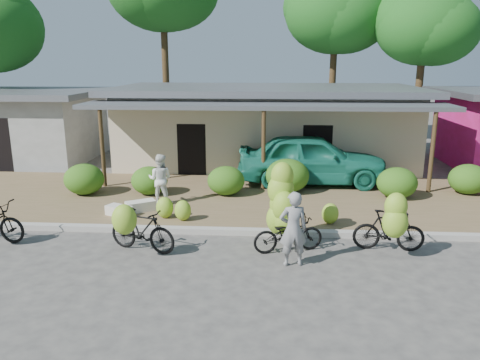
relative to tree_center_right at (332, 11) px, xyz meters
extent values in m
plane|color=#43413E|center=(-3.31, -16.61, -6.95)|extent=(100.00, 100.00, 0.00)
cube|color=#7F6244|center=(-3.31, -11.61, -6.89)|extent=(60.00, 6.00, 0.12)
cube|color=#A8A399|center=(-3.31, -14.61, -6.88)|extent=(60.00, 0.25, 0.15)
cube|color=beige|center=(-3.31, -5.61, -5.40)|extent=(12.00, 6.00, 3.10)
cube|color=slate|center=(-3.31, -5.61, -3.73)|extent=(13.00, 7.00, 0.25)
cube|color=black|center=(-3.31, -8.56, -5.85)|extent=(1.40, 0.12, 2.20)
cube|color=slate|center=(-3.31, -9.61, -4.05)|extent=(13.00, 2.00, 0.15)
cylinder|color=brown|center=(-8.91, -10.51, -5.53)|extent=(0.14, 0.14, 2.85)
cylinder|color=brown|center=(-3.31, -10.51, -5.53)|extent=(0.14, 0.14, 2.85)
cylinder|color=brown|center=(2.29, -10.51, -5.53)|extent=(0.14, 0.14, 2.85)
cube|color=#A8A8A3|center=(-14.31, -5.61, -5.50)|extent=(6.00, 5.00, 2.90)
cube|color=slate|center=(-14.31, -5.61, -3.93)|extent=(7.00, 6.00, 0.25)
cylinder|color=brown|center=(-8.81, -0.61, -2.62)|extent=(0.36, 0.36, 8.66)
cylinder|color=brown|center=(0.19, -0.11, -3.32)|extent=(0.36, 0.36, 7.26)
ellipsoid|color=#114714|center=(0.19, -0.11, -0.10)|extent=(5.27, 5.27, 4.22)
ellipsoid|color=#114714|center=(-0.31, 0.19, 0.20)|extent=(4.48, 4.48, 3.59)
cylinder|color=brown|center=(4.19, -2.11, -3.75)|extent=(0.36, 0.36, 6.39)
ellipsoid|color=#114714|center=(4.19, -2.11, -0.91)|extent=(4.64, 4.64, 3.71)
ellipsoid|color=#114714|center=(3.69, -1.81, -0.61)|extent=(3.94, 3.94, 3.15)
ellipsoid|color=#244F12|center=(-9.21, -11.58, -6.32)|extent=(1.32, 1.19, 1.03)
ellipsoid|color=#244F12|center=(-7.06, -11.43, -6.36)|extent=(1.21, 1.09, 0.94)
ellipsoid|color=#244F12|center=(-4.52, -11.32, -6.35)|extent=(1.23, 1.11, 0.96)
ellipsoid|color=#244F12|center=(-2.49, -10.86, -6.26)|extent=(1.46, 1.31, 1.14)
ellipsoid|color=#244F12|center=(1.01, -11.32, -6.33)|extent=(1.29, 1.16, 1.00)
ellipsoid|color=#244F12|center=(3.51, -10.64, -6.33)|extent=(1.28, 1.15, 1.00)
imported|color=black|center=(-6.08, -15.88, -6.42)|extent=(1.83, 1.04, 1.06)
ellipsoid|color=#B1CA32|center=(-6.29, -16.50, -5.94)|extent=(0.56, 0.48, 0.70)
imported|color=black|center=(-2.61, -15.68, -6.50)|extent=(1.79, 1.05, 0.89)
ellipsoid|color=#B1CA32|center=(-2.82, -15.16, -6.31)|extent=(0.65, 0.55, 0.81)
ellipsoid|color=#B1CA32|center=(-2.72, -15.14, -5.94)|extent=(0.69, 0.59, 0.86)
ellipsoid|color=#B1CA32|center=(-2.80, -15.16, -5.57)|extent=(0.64, 0.55, 0.81)
ellipsoid|color=#B1CA32|center=(-2.77, -15.15, -5.22)|extent=(0.55, 0.47, 0.69)
ellipsoid|color=#B1CA32|center=(-2.67, -15.49, -6.26)|extent=(0.55, 0.46, 0.68)
ellipsoid|color=#B1CA32|center=(-2.71, -15.50, -5.88)|extent=(0.60, 0.51, 0.75)
imported|color=black|center=(-0.21, -15.43, -6.44)|extent=(1.71, 0.60, 1.01)
ellipsoid|color=#B1CA32|center=(-0.26, -16.08, -6.02)|extent=(0.57, 0.49, 0.72)
ellipsoid|color=#B1CA32|center=(-0.26, -16.03, -5.66)|extent=(0.51, 0.43, 0.63)
ellipsoid|color=#B1CA32|center=(-6.02, -13.78, -6.53)|extent=(0.49, 0.41, 0.61)
ellipsoid|color=#B1CA32|center=(-5.47, -13.96, -6.54)|extent=(0.46, 0.39, 0.58)
ellipsoid|color=#B1CA32|center=(-1.42, -13.95, -6.54)|extent=(0.46, 0.39, 0.58)
cube|color=silver|center=(-6.87, -13.20, -6.68)|extent=(0.93, 0.79, 0.30)
cube|color=silver|center=(-7.38, -13.64, -6.69)|extent=(0.84, 0.66, 0.28)
imported|color=gray|center=(-2.54, -16.43, -6.10)|extent=(0.69, 0.51, 1.71)
imported|color=white|center=(-6.45, -12.41, -6.05)|extent=(0.80, 0.65, 1.56)
imported|color=#1A765F|center=(-1.59, -9.61, -5.93)|extent=(5.33, 2.23, 1.80)
camera|label=1|loc=(-3.05, -26.16, -2.51)|focal=35.00mm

